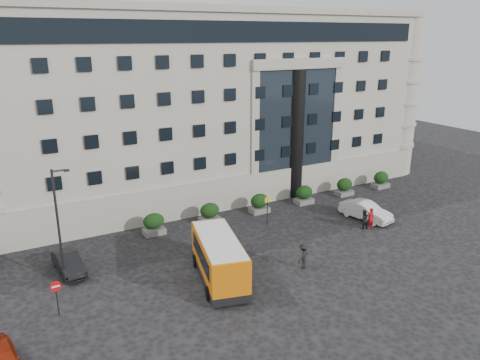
% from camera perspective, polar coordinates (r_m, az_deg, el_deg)
% --- Properties ---
extents(ground, '(120.00, 120.00, 0.00)m').
position_cam_1_polar(ground, '(35.45, 0.02, -9.78)').
color(ground, black).
rests_on(ground, ground).
extents(civic_building, '(44.00, 24.00, 18.00)m').
position_cam_1_polar(civic_building, '(54.47, -5.75, 9.67)').
color(civic_building, '#9C9789').
rests_on(civic_building, ground).
extents(entrance_column, '(1.80, 1.80, 13.00)m').
position_cam_1_polar(entrance_column, '(47.70, 6.69, 5.51)').
color(entrance_column, black).
rests_on(entrance_column, ground).
extents(hedge_a, '(1.80, 1.26, 1.84)m').
position_cam_1_polar(hedge_a, '(40.16, -10.46, -5.26)').
color(hedge_a, '#565653').
rests_on(hedge_a, ground).
extents(hedge_b, '(1.80, 1.26, 1.84)m').
position_cam_1_polar(hedge_b, '(41.92, -3.71, -4.02)').
color(hedge_b, '#565653').
rests_on(hedge_b, ground).
extents(hedge_c, '(1.80, 1.26, 1.84)m').
position_cam_1_polar(hedge_c, '(44.23, 2.39, -2.84)').
color(hedge_c, '#565653').
rests_on(hedge_c, ground).
extents(hedge_d, '(1.80, 1.26, 1.84)m').
position_cam_1_polar(hedge_d, '(47.00, 7.82, -1.76)').
color(hedge_d, '#565653').
rests_on(hedge_d, ground).
extents(hedge_e, '(1.80, 1.26, 1.84)m').
position_cam_1_polar(hedge_e, '(50.15, 12.61, -0.80)').
color(hedge_e, '#565653').
rests_on(hedge_e, ground).
extents(hedge_f, '(1.80, 1.26, 1.84)m').
position_cam_1_polar(hedge_f, '(53.63, 16.79, 0.05)').
color(hedge_f, '#565653').
rests_on(hedge_f, ground).
extents(street_lamp, '(1.16, 0.18, 8.00)m').
position_cam_1_polar(street_lamp, '(32.97, -21.21, -4.84)').
color(street_lamp, '#262628').
rests_on(street_lamp, ground).
extents(bus_stop_sign, '(0.50, 0.08, 2.52)m').
position_cam_1_polar(bus_stop_sign, '(41.28, 3.35, -3.17)').
color(bus_stop_sign, '#262628').
rests_on(bus_stop_sign, ground).
extents(no_entry_sign, '(0.64, 0.16, 2.32)m').
position_cam_1_polar(no_entry_sign, '(30.36, -21.50, -12.51)').
color(no_entry_sign, '#262628').
rests_on(no_entry_sign, ground).
extents(minibus, '(4.18, 7.68, 3.05)m').
position_cam_1_polar(minibus, '(32.19, -2.57, -9.41)').
color(minibus, '#D36709').
rests_on(minibus, ground).
extents(parked_car_b, '(1.87, 4.38, 1.40)m').
position_cam_1_polar(parked_car_b, '(35.66, -20.18, -9.49)').
color(parked_car_b, black).
rests_on(parked_car_b, ground).
extents(parked_car_d, '(2.83, 5.66, 1.54)m').
position_cam_1_polar(parked_car_d, '(46.17, -22.55, -3.54)').
color(parked_car_d, black).
rests_on(parked_car_d, ground).
extents(white_taxi, '(2.67, 5.18, 1.63)m').
position_cam_1_polar(white_taxi, '(44.13, 15.08, -3.65)').
color(white_taxi, silver).
rests_on(white_taxi, ground).
extents(pedestrian_a, '(0.75, 0.55, 1.89)m').
position_cam_1_polar(pedestrian_a, '(42.14, 15.61, -4.51)').
color(pedestrian_a, maroon).
rests_on(pedestrian_a, ground).
extents(pedestrian_b, '(0.93, 0.78, 1.73)m').
position_cam_1_polar(pedestrian_b, '(41.96, 14.83, -4.66)').
color(pedestrian_b, black).
rests_on(pedestrian_b, ground).
extents(pedestrian_c, '(1.42, 1.21, 1.90)m').
position_cam_1_polar(pedestrian_c, '(34.32, 7.72, -9.13)').
color(pedestrian_c, black).
rests_on(pedestrian_c, ground).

